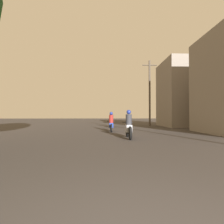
# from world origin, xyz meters

# --- Properties ---
(motorcycle_silver) EXTENTS (0.60, 1.95, 1.53)m
(motorcycle_silver) POSITION_xyz_m (0.83, 8.20, 0.62)
(motorcycle_silver) COLOR black
(motorcycle_silver) RESTS_ON ground_plane
(motorcycle_blue) EXTENTS (0.60, 1.92, 1.49)m
(motorcycle_blue) POSITION_xyz_m (0.00, 12.06, 0.60)
(motorcycle_blue) COLOR black
(motorcycle_blue) RESTS_ON ground_plane
(motorcycle_white) EXTENTS (0.60, 1.97, 1.57)m
(motorcycle_white) POSITION_xyz_m (0.14, 16.80, 0.63)
(motorcycle_white) COLOR black
(motorcycle_white) RESTS_ON ground_plane
(building_right_far) EXTENTS (5.13, 5.28, 7.16)m
(building_right_far) POSITION_xyz_m (8.46, 17.88, 3.58)
(building_right_far) COLOR gray
(building_right_far) RESTS_ON ground_plane
(utility_pole_far) EXTENTS (1.60, 0.20, 7.28)m
(utility_pole_far) POSITION_xyz_m (4.44, 17.92, 3.80)
(utility_pole_far) COLOR #4C4238
(utility_pole_far) RESTS_ON ground_plane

